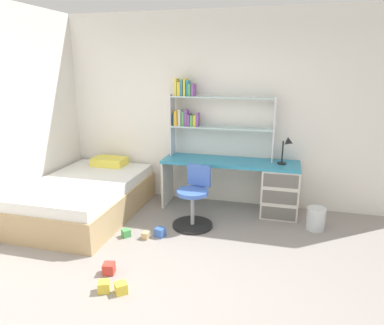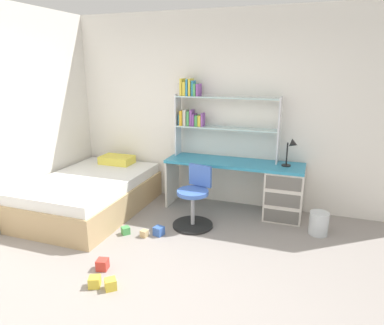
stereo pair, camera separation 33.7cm
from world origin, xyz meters
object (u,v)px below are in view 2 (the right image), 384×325
(toy_block_green_0, at_px, (126,230))
(toy_block_natural_2, at_px, (144,233))
(toy_block_blue_3, at_px, (159,231))
(toy_block_yellow_4, at_px, (111,284))
(bed_platform, at_px, (91,194))
(waste_bin, at_px, (319,223))
(swivel_chair, at_px, (194,203))
(toy_block_yellow_5, at_px, (95,282))
(desk_lamp, at_px, (292,148))
(bookshelf_hutch, at_px, (209,112))
(toy_block_red_1, at_px, (102,264))
(desk, at_px, (269,187))

(toy_block_green_0, xyz_separation_m, toy_block_natural_2, (0.25, 0.02, -0.01))
(toy_block_blue_3, xyz_separation_m, toy_block_yellow_4, (0.03, -1.12, -0.00))
(bed_platform, height_order, waste_bin, bed_platform)
(swivel_chair, height_order, toy_block_yellow_5, swivel_chair)
(desk_lamp, height_order, toy_block_green_0, desk_lamp)
(desk_lamp, height_order, swivel_chair, desk_lamp)
(desk_lamp, xyz_separation_m, toy_block_yellow_5, (-1.57, -2.17, -0.92))
(desk_lamp, relative_size, swivel_chair, 0.49)
(bookshelf_hutch, bearing_deg, waste_bin, -18.03)
(swivel_chair, bearing_deg, toy_block_yellow_4, -100.75)
(toy_block_green_0, bearing_deg, bed_platform, 150.13)
(bookshelf_hutch, xyz_separation_m, toy_block_red_1, (-0.50, -2.06, -1.32))
(toy_block_red_1, distance_m, toy_block_blue_3, 0.90)
(desk, xyz_separation_m, bed_platform, (-2.38, -0.70, -0.15))
(bookshelf_hutch, height_order, toy_block_natural_2, bookshelf_hutch)
(bookshelf_hutch, xyz_separation_m, toy_block_yellow_4, (-0.24, -2.31, -1.32))
(toy_block_natural_2, bearing_deg, toy_block_yellow_4, -80.24)
(toy_block_natural_2, xyz_separation_m, toy_block_yellow_4, (0.18, -1.02, 0.01))
(swivel_chair, distance_m, toy_block_blue_3, 0.57)
(bookshelf_hutch, xyz_separation_m, toy_block_yellow_5, (-0.40, -2.33, -1.32))
(bed_platform, relative_size, toy_block_natural_2, 24.16)
(bed_platform, relative_size, toy_block_red_1, 17.75)
(desk, relative_size, toy_block_natural_2, 23.44)
(swivel_chair, height_order, toy_block_natural_2, swivel_chair)
(desk_lamp, relative_size, toy_block_natural_2, 4.75)
(bed_platform, bearing_deg, bookshelf_hutch, 29.91)
(toy_block_blue_3, bearing_deg, swivel_chair, 51.73)
(swivel_chair, bearing_deg, bed_platform, -178.06)
(swivel_chair, height_order, toy_block_green_0, swivel_chair)
(bed_platform, bearing_deg, toy_block_blue_3, -16.24)
(bookshelf_hutch, relative_size, toy_block_blue_3, 13.61)
(desk, height_order, toy_block_natural_2, desk)
(bookshelf_hutch, height_order, toy_block_red_1, bookshelf_hutch)
(toy_block_green_0, bearing_deg, toy_block_yellow_5, -75.65)
(bookshelf_hutch, height_order, desk_lamp, bookshelf_hutch)
(bed_platform, bearing_deg, toy_block_natural_2, -22.98)
(desk, relative_size, desk_lamp, 4.94)
(bookshelf_hutch, xyz_separation_m, desk_lamp, (1.16, -0.16, -0.40))
(bookshelf_hutch, bearing_deg, toy_block_green_0, -117.01)
(swivel_chair, bearing_deg, desk, 36.86)
(bed_platform, height_order, toy_block_yellow_5, bed_platform)
(bed_platform, height_order, toy_block_red_1, bed_platform)
(toy_block_green_0, distance_m, toy_block_yellow_4, 1.09)
(desk, bearing_deg, toy_block_red_1, -126.27)
(toy_block_natural_2, height_order, toy_block_yellow_4, toy_block_yellow_4)
(desk_lamp, distance_m, toy_block_red_1, 2.69)
(bookshelf_hutch, distance_m, waste_bin, 2.06)
(toy_block_green_0, xyz_separation_m, toy_block_blue_3, (0.40, 0.11, 0.01))
(bed_platform, xyz_separation_m, waste_bin, (3.04, 0.33, -0.12))
(desk, relative_size, waste_bin, 6.63)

